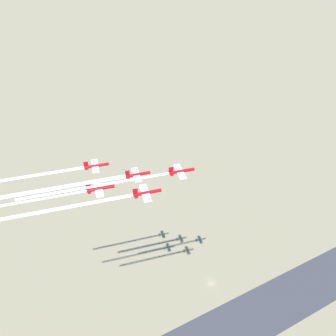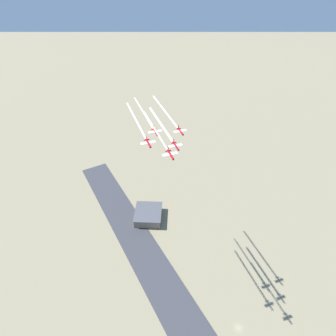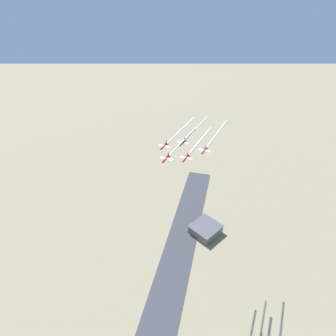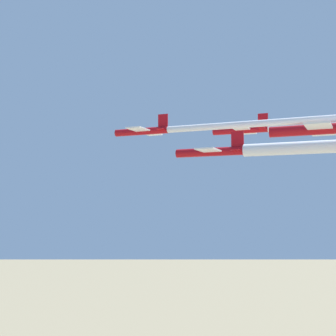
{
  "view_description": "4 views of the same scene",
  "coord_description": "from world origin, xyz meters",
  "px_view_note": "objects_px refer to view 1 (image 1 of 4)",
  "views": [
    {
      "loc": [
        -15.28,
        -121.46,
        184.55
      ],
      "look_at": [
        -23.11,
        -43.43,
        124.05
      ],
      "focal_mm": 35.0,
      "sensor_mm": 36.0,
      "label": 1
    },
    {
      "loc": [
        76.54,
        -43.87,
        191.07
      ],
      "look_at": [
        -15.09,
        -47.88,
        121.31
      ],
      "focal_mm": 28.0,
      "sensor_mm": 36.0,
      "label": 2
    },
    {
      "loc": [
        62.95,
        41.24,
        196.17
      ],
      "look_at": [
        -16.39,
        -42.62,
        123.28
      ],
      "focal_mm": 28.0,
      "sensor_mm": 36.0,
      "label": 3
    },
    {
      "loc": [
        -64.47,
        -5.16,
        116.07
      ],
      "look_at": [
        -18.67,
        -52.18,
        121.29
      ],
      "focal_mm": 50.0,
      "sensor_mm": 36.0,
      "label": 4
    }
  ],
  "objects_px": {
    "jet_3": "(96,166)",
    "jet_4": "(100,189)",
    "jet_2": "(146,193)",
    "jet_1": "(137,175)",
    "jet_0": "(180,171)"
  },
  "relations": [
    {
      "from": "jet_3",
      "to": "jet_4",
      "type": "distance_m",
      "value": 13.96
    },
    {
      "from": "jet_2",
      "to": "jet_1",
      "type": "bearing_deg",
      "value": -180.0
    },
    {
      "from": "jet_0",
      "to": "jet_3",
      "type": "height_order",
      "value": "jet_0"
    },
    {
      "from": "jet_2",
      "to": "jet_3",
      "type": "xyz_separation_m",
      "value": [
        -18.43,
        15.02,
        -3.75
      ]
    },
    {
      "from": "jet_1",
      "to": "jet_4",
      "type": "distance_m",
      "value": 13.9
    },
    {
      "from": "jet_2",
      "to": "jet_3",
      "type": "relative_size",
      "value": 1.0
    },
    {
      "from": "jet_0",
      "to": "jet_1",
      "type": "distance_m",
      "value": 14.18
    },
    {
      "from": "jet_1",
      "to": "jet_3",
      "type": "relative_size",
      "value": 1.0
    },
    {
      "from": "jet_0",
      "to": "jet_2",
      "type": "bearing_deg",
      "value": -59.53
    },
    {
      "from": "jet_0",
      "to": "jet_2",
      "type": "relative_size",
      "value": 1.0
    },
    {
      "from": "jet_1",
      "to": "jet_0",
      "type": "bearing_deg",
      "value": 59.53
    },
    {
      "from": "jet_3",
      "to": "jet_4",
      "type": "xyz_separation_m",
      "value": [
        5.01,
        -12.85,
        2.17
      ]
    },
    {
      "from": "jet_3",
      "to": "jet_4",
      "type": "relative_size",
      "value": 1.0
    },
    {
      "from": "jet_2",
      "to": "jet_4",
      "type": "xyz_separation_m",
      "value": [
        -13.42,
        2.17,
        -1.58
      ]
    },
    {
      "from": "jet_1",
      "to": "jet_2",
      "type": "distance_m",
      "value": 14.49
    }
  ]
}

